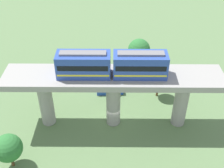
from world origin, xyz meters
TOP-DOWN VIEW (x-y plane):
  - ground_plane at (0.00, 0.00)m, footprint 120.00×120.00m
  - viaduct at (0.00, 0.00)m, footprint 5.20×28.00m
  - train at (0.00, 0.20)m, footprint 2.64×13.55m
  - parked_car_blue at (6.99, 0.61)m, footprint 2.03×4.29m
  - parked_car_orange at (9.77, 8.65)m, footprint 2.28×4.38m
  - tree_near_viaduct at (6.14, -6.91)m, footprint 2.69×2.69m
  - tree_mid_lot at (13.60, -4.37)m, footprint 3.84×3.84m
  - tree_far_corner at (-7.63, 12.05)m, footprint 3.33×3.33m

SIDE VIEW (x-z plane):
  - ground_plane at x=0.00m, z-range 0.00..0.00m
  - parked_car_blue at x=6.99m, z-range -0.14..1.62m
  - parked_car_orange at x=9.77m, z-range -0.14..1.62m
  - tree_far_corner at x=-7.63m, z-range 0.68..5.39m
  - tree_near_viaduct at x=6.14m, z-range 1.08..6.00m
  - tree_mid_lot at x=13.60m, z-range 1.07..7.10m
  - viaduct at x=0.00m, z-range 2.01..10.10m
  - train at x=0.00m, z-range 8.00..11.24m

